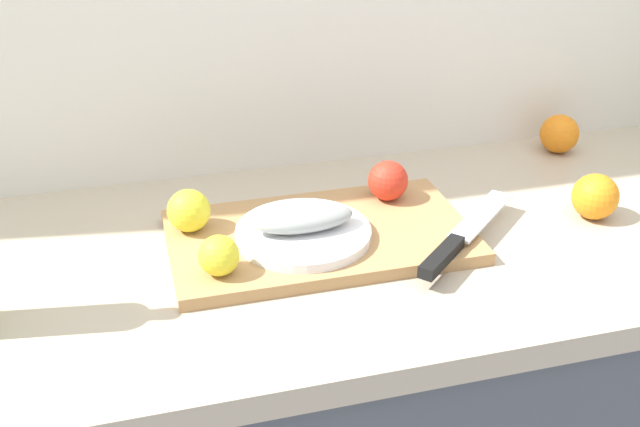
{
  "coord_description": "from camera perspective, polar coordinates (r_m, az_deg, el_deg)",
  "views": [
    {
      "loc": [
        -0.37,
        -0.97,
        1.49
      ],
      "look_at": [
        -0.11,
        0.01,
        0.95
      ],
      "focal_mm": 43.3,
      "sensor_mm": 36.0,
      "label": 1
    }
  ],
  "objects": [
    {
      "name": "cutting_board",
      "position": [
        1.17,
        -0.0,
        -1.73
      ],
      "size": [
        0.45,
        0.26,
        0.02
      ],
      "primitive_type": "cube",
      "color": "tan",
      "rests_on": "kitchen_counter"
    },
    {
      "name": "white_plate",
      "position": [
        1.14,
        -1.24,
        -1.49
      ],
      "size": [
        0.2,
        0.2,
        0.01
      ],
      "primitive_type": "cylinder",
      "color": "white",
      "rests_on": "cutting_board"
    },
    {
      "name": "fish_fillet",
      "position": [
        1.13,
        -1.25,
        -0.37
      ],
      "size": [
        0.15,
        0.06,
        0.04
      ],
      "primitive_type": "ellipsoid",
      "color": "#999E99",
      "rests_on": "white_plate"
    },
    {
      "name": "chef_knife",
      "position": [
        1.14,
        10.1,
        -2.0
      ],
      "size": [
        0.23,
        0.22,
        0.02
      ],
      "rotation": [
        0.0,
        0.0,
        0.74
      ],
      "color": "silver",
      "rests_on": "cutting_board"
    },
    {
      "name": "lemon_0",
      "position": [
        1.06,
        -7.49,
        -3.1
      ],
      "size": [
        0.06,
        0.06,
        0.06
      ],
      "primitive_type": "sphere",
      "color": "yellow",
      "rests_on": "cutting_board"
    },
    {
      "name": "lemon_1",
      "position": [
        1.17,
        -9.68,
        0.21
      ],
      "size": [
        0.07,
        0.07,
        0.07
      ],
      "primitive_type": "sphere",
      "color": "yellow",
      "rests_on": "cutting_board"
    },
    {
      "name": "tomato_0",
      "position": [
        1.25,
        5.04,
        2.44
      ],
      "size": [
        0.07,
        0.07,
        0.07
      ],
      "primitive_type": "sphere",
      "color": "red",
      "rests_on": "cutting_board"
    },
    {
      "name": "orange_0",
      "position": [
        1.54,
        17.27,
        5.65
      ],
      "size": [
        0.07,
        0.07,
        0.07
      ],
      "primitive_type": "sphere",
      "color": "orange",
      "rests_on": "kitchen_counter"
    },
    {
      "name": "orange_1",
      "position": [
        1.3,
        19.67,
        1.19
      ],
      "size": [
        0.07,
        0.07,
        0.07
      ],
      "primitive_type": "sphere",
      "color": "orange",
      "rests_on": "kitchen_counter"
    }
  ]
}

